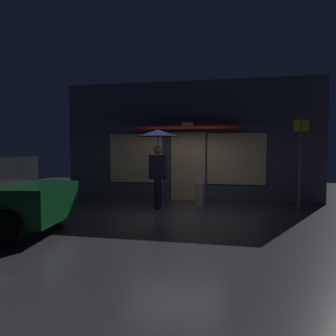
% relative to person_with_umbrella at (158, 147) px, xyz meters
% --- Properties ---
extents(ground_plane, '(18.00, 18.00, 0.00)m').
position_rel_person_with_umbrella_xyz_m(ground_plane, '(0.58, -0.48, -1.73)').
color(ground_plane, '#38353A').
extents(building_facade, '(8.31, 1.00, 3.83)m').
position_rel_person_with_umbrella_xyz_m(building_facade, '(0.57, 1.85, 0.18)').
color(building_facade, '#4C4C56').
rests_on(building_facade, ground).
extents(person_with_umbrella, '(1.17, 1.17, 2.19)m').
position_rel_person_with_umbrella_xyz_m(person_with_umbrella, '(0.00, 0.00, 0.00)').
color(person_with_umbrella, black).
rests_on(person_with_umbrella, ground).
extents(street_sign_post, '(0.40, 0.07, 2.54)m').
position_rel_person_with_umbrella_xyz_m(street_sign_post, '(3.81, 0.65, -0.29)').
color(street_sign_post, '#595B60').
rests_on(street_sign_post, ground).
extents(sidewalk_bollard, '(0.29, 0.29, 0.69)m').
position_rel_person_with_umbrella_xyz_m(sidewalk_bollard, '(1.10, 0.67, -1.38)').
color(sidewalk_bollard, '#B2A899').
rests_on(sidewalk_bollard, ground).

